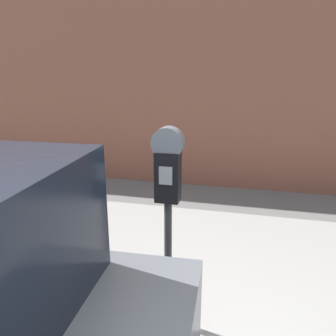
# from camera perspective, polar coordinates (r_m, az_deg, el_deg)

# --- Properties ---
(sidewalk) EXTENTS (24.00, 2.80, 0.12)m
(sidewalk) POSITION_cam_1_polar(r_m,az_deg,el_deg) (3.75, 1.45, -16.42)
(sidewalk) COLOR #9E9B96
(sidewalk) RESTS_ON ground_plane
(building_facade) EXTENTS (24.00, 0.30, 4.90)m
(building_facade) POSITION_cam_1_polar(r_m,az_deg,el_deg) (6.12, 7.78, 19.61)
(building_facade) COLOR #935642
(building_facade) RESTS_ON ground_plane
(parking_meter) EXTENTS (0.23, 0.15, 1.61)m
(parking_meter) POSITION_cam_1_polar(r_m,az_deg,el_deg) (2.37, -0.00, -3.05)
(parking_meter) COLOR #2D2D30
(parking_meter) RESTS_ON sidewalk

